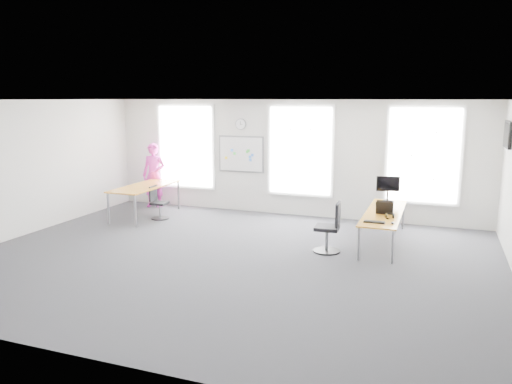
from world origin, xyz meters
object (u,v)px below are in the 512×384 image
at_px(chair_right, 330,230).
at_px(monitor, 388,186).
at_px(person, 154,175).
at_px(headphones, 389,216).
at_px(desk_left, 145,188).
at_px(desk_right, 384,214).
at_px(keyboard, 374,222).
at_px(chair_left, 158,204).

bearing_deg(chair_right, monitor, 155.07).
height_order(person, headphones, person).
distance_m(desk_left, headphones, 6.29).
relative_size(desk_right, keyboard, 6.88).
xyz_separation_m(desk_right, headphones, (0.16, -0.50, 0.09)).
height_order(chair_right, keyboard, chair_right).
xyz_separation_m(desk_left, chair_left, (0.44, -0.13, -0.37)).
relative_size(chair_left, person, 0.47).
bearing_deg(chair_left, headphones, -101.01).
xyz_separation_m(desk_right, chair_left, (-5.63, 0.25, -0.26)).
height_order(desk_left, monitor, monitor).
xyz_separation_m(chair_right, person, (-5.54, 2.47, 0.45)).
bearing_deg(chair_left, keyboard, -106.25).
bearing_deg(desk_left, monitor, 7.53).
distance_m(person, headphones, 6.92).
bearing_deg(keyboard, desk_left, 167.33).
height_order(keyboard, headphones, headphones).
relative_size(headphones, monitor, 0.31).
relative_size(chair_left, keyboard, 2.08).
relative_size(desk_right, chair_left, 3.30).
distance_m(chair_right, person, 6.09).
bearing_deg(keyboard, headphones, 65.10).
xyz_separation_m(chair_right, chair_left, (-4.70, 1.26, -0.08)).
xyz_separation_m(desk_right, monitor, (-0.06, 1.18, 0.40)).
relative_size(desk_left, keyboard, 5.49).
xyz_separation_m(chair_left, keyboard, (5.56, -1.25, 0.32)).
relative_size(chair_right, person, 0.57).
relative_size(desk_right, headphones, 15.23).
relative_size(chair_left, monitor, 1.44).
bearing_deg(keyboard, desk_right, 85.89).
distance_m(desk_right, person, 6.64).
height_order(person, monitor, person).
bearing_deg(desk_right, chair_right, -132.76).
distance_m(desk_right, chair_left, 5.64).
bearing_deg(headphones, keyboard, -125.38).
relative_size(desk_right, monitor, 4.75).
distance_m(headphones, monitor, 1.72).
height_order(desk_right, person, person).
distance_m(keyboard, headphones, 0.55).
distance_m(person, keyboard, 6.86).
relative_size(desk_right, person, 1.54).
height_order(desk_left, chair_right, chair_right).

